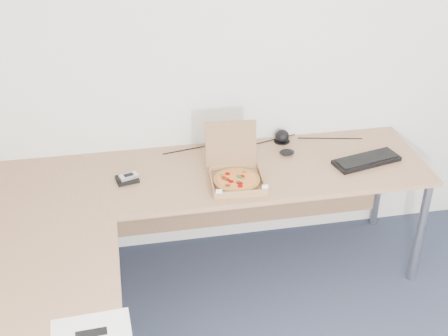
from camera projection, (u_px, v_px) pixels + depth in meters
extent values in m
cube|color=#AD7A54|center=(212.00, 174.00, 3.47)|extent=(2.50, 0.70, 0.03)
cylinder|color=gray|center=(379.00, 180.00, 4.10)|extent=(0.05, 0.05, 0.70)
cube|color=#A07248|center=(237.00, 183.00, 3.35)|extent=(0.29, 0.29, 0.01)
cube|color=#A07248|center=(231.00, 146.00, 3.41)|extent=(0.29, 0.06, 0.28)
cylinder|color=#B27D39|center=(237.00, 181.00, 3.34)|extent=(0.26, 0.26, 0.02)
cylinder|color=red|center=(237.00, 179.00, 3.33)|extent=(0.22, 0.22, 0.00)
cylinder|color=white|center=(243.00, 139.00, 3.69)|extent=(0.06, 0.06, 0.11)
cube|color=black|center=(366.00, 160.00, 3.54)|extent=(0.42, 0.23, 0.02)
ellipsoid|color=black|center=(287.00, 152.00, 3.62)|extent=(0.10, 0.07, 0.03)
cube|color=black|center=(127.00, 179.00, 3.37)|extent=(0.14, 0.12, 0.02)
cube|color=#B2B5BA|center=(129.00, 176.00, 3.36)|extent=(0.11, 0.08, 0.02)
cube|color=white|center=(91.00, 333.00, 2.39)|extent=(0.32, 0.24, 0.00)
ellipsoid|color=black|center=(282.00, 136.00, 3.75)|extent=(0.10, 0.10, 0.08)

